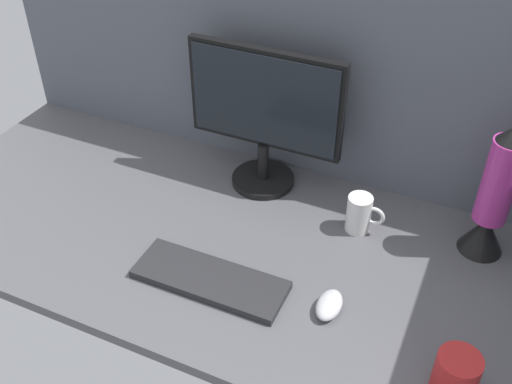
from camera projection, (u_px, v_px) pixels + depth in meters
The scene contains 8 objects.
ground_plane at pixel (234, 240), 158.33cm from camera, with size 180.00×80.00×3.00cm, color #515156.
cubicle_wall_back at pixel (292, 65), 164.74cm from camera, with size 180.00×5.00×63.46cm.
monitor at pixel (265, 113), 162.24cm from camera, with size 43.53×18.00×40.91cm.
keyboard at pixel (210, 279), 143.83cm from camera, with size 37.00×13.00×2.00cm, color #262628.
mouse at pixel (329, 305), 136.61cm from camera, with size 5.60×9.60×3.40cm, color silver.
mug_red_plastic at pixel (456, 375), 117.93cm from camera, with size 8.78×8.78×10.31cm.
mug_ceramic_white at pixel (360, 214), 156.26cm from camera, with size 10.05×6.45×10.48cm.
lava_lamp at pixel (493, 202), 144.33cm from camera, with size 11.11×11.11×36.36cm.
Camera 1 is at (53.67, -104.07, 105.96)cm, focal length 42.54 mm.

